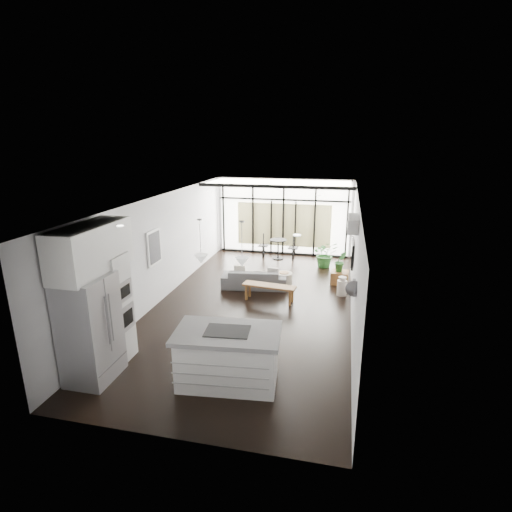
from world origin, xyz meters
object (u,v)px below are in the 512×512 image
at_px(island, 228,357).
at_px(tv, 352,253).
at_px(console_bench, 269,293).
at_px(sofa, 254,275).
at_px(pouf, 284,279).
at_px(fridge, 90,329).
at_px(milk_can, 342,286).

height_order(island, tv, tv).
relative_size(island, console_bench, 1.29).
xyz_separation_m(sofa, pouf, (0.83, 0.31, -0.17)).
bearing_deg(tv, fridge, -133.09).
bearing_deg(tv, console_bench, -162.54).
relative_size(island, sofa, 0.98).
bearing_deg(console_bench, tv, 23.96).
xyz_separation_m(sofa, console_bench, (0.62, -0.91, -0.14)).
bearing_deg(pouf, sofa, -159.39).
distance_m(island, sofa, 4.75).
distance_m(fridge, console_bench, 4.90).
bearing_deg(fridge, console_bench, 59.86).
bearing_deg(tv, milk_can, 138.70).
height_order(pouf, tv, tv).
bearing_deg(tv, sofa, 174.72).
xyz_separation_m(console_bench, tv, (2.11, 0.66, 1.07)).
bearing_deg(milk_can, pouf, 167.34).
bearing_deg(sofa, fridge, 62.66).
height_order(console_bench, pouf, console_bench).
bearing_deg(tv, pouf, 163.47).
bearing_deg(pouf, tv, -16.53).
relative_size(fridge, sofa, 1.04).
height_order(sofa, console_bench, sofa).
distance_m(fridge, sofa, 5.45).
bearing_deg(pouf, island, -92.54).
bearing_deg(milk_can, tv, -41.30).
relative_size(fridge, console_bench, 1.37).
relative_size(pouf, milk_can, 0.92).
height_order(pouf, milk_can, milk_can).
bearing_deg(fridge, sofa, 70.49).
height_order(sofa, milk_can, sofa).
relative_size(console_bench, pouf, 2.86).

